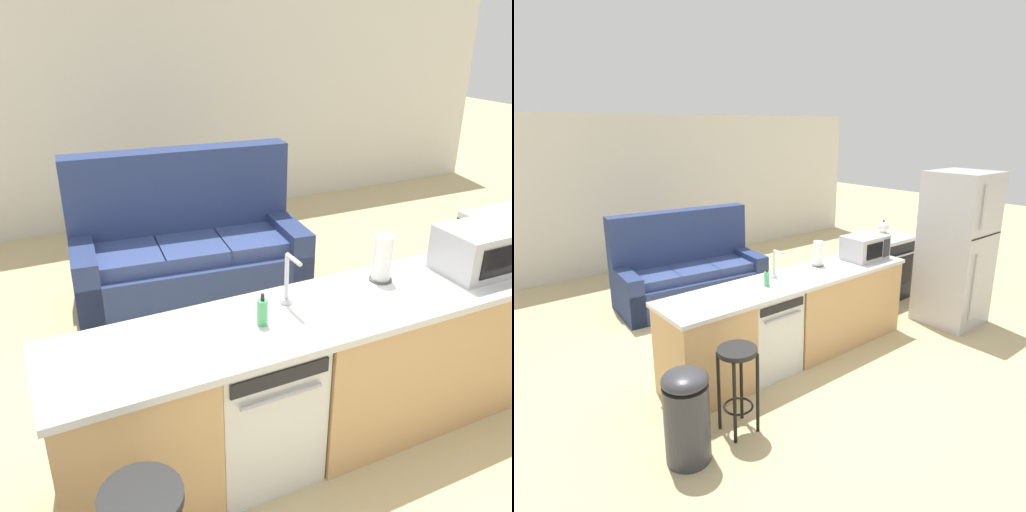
# 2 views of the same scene
# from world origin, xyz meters

# --- Properties ---
(ground_plane) EXTENTS (24.00, 24.00, 0.00)m
(ground_plane) POSITION_xyz_m (0.00, 0.00, 0.00)
(ground_plane) COLOR tan
(wall_back) EXTENTS (10.00, 0.06, 2.60)m
(wall_back) POSITION_xyz_m (0.30, 4.20, 1.30)
(wall_back) COLOR silver
(wall_back) RESTS_ON ground_plane
(kitchen_counter) EXTENTS (2.94, 0.66, 0.90)m
(kitchen_counter) POSITION_xyz_m (0.24, 0.00, 0.42)
(kitchen_counter) COLOR tan
(kitchen_counter) RESTS_ON ground_plane
(dishwasher) EXTENTS (0.58, 0.61, 0.84)m
(dishwasher) POSITION_xyz_m (-0.25, -0.00, 0.42)
(dishwasher) COLOR silver
(dishwasher) RESTS_ON ground_plane
(microwave) EXTENTS (0.50, 0.37, 0.28)m
(microwave) POSITION_xyz_m (1.27, -0.00, 1.04)
(microwave) COLOR #B7B7BC
(microwave) RESTS_ON kitchen_counter
(sink_faucet) EXTENTS (0.07, 0.18, 0.30)m
(sink_faucet) POSITION_xyz_m (0.01, 0.13, 1.03)
(sink_faucet) COLOR silver
(sink_faucet) RESTS_ON kitchen_counter
(paper_towel_roll) EXTENTS (0.14, 0.14, 0.28)m
(paper_towel_roll) POSITION_xyz_m (0.65, 0.15, 1.04)
(paper_towel_roll) COLOR #4C4C51
(paper_towel_roll) RESTS_ON kitchen_counter
(soap_bottle) EXTENTS (0.06, 0.06, 0.18)m
(soap_bottle) POSITION_xyz_m (-0.21, -0.01, 0.97)
(soap_bottle) COLOR #4CB266
(soap_bottle) RESTS_ON kitchen_counter
(couch) EXTENTS (2.08, 1.10, 1.27)m
(couch) POSITION_xyz_m (0.11, 2.17, 0.39)
(couch) COLOR navy
(couch) RESTS_ON ground_plane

